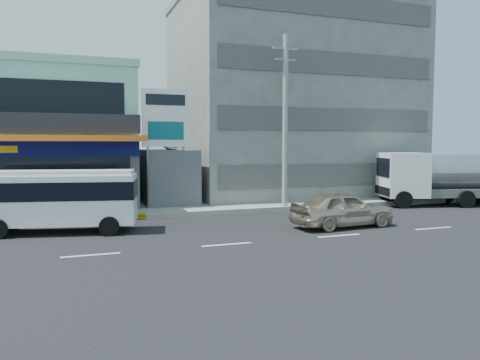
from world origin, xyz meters
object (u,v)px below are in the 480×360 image
Objects in this scene: satellite_dish at (168,149)px; tanker_truck at (443,177)px; concrete_building at (289,102)px; minibus at (59,196)px; sedan at (342,209)px; utility_pole_near at (285,121)px; shop_building at (26,142)px; motorcycle_rider at (107,211)px; billboard at (166,125)px.

tanker_truck is at bearing -16.24° from satellite_dish.
satellite_dish is (-10.00, -4.00, -3.42)m from concrete_building.
sedan is (12.32, -2.96, -0.78)m from minibus.
sedan is at bearing -87.26° from utility_pole_near.
shop_building is 9.64m from motorcycle_rider.
shop_building is at bearing 116.19° from motorcycle_rider.
tanker_truck is (10.40, -1.18, -3.37)m from utility_pole_near.
satellite_dish is (8.00, -2.95, -0.42)m from shop_building.
minibus is at bearing -147.45° from concrete_building.
concrete_building reaches higher than minibus.
satellite_dish is 0.31× the size of sedan.
satellite_dish is at bearing 149.04° from utility_pole_near.
tanker_truck is (10.13, 4.43, 0.94)m from sedan.
concrete_building is at bearing 33.27° from motorcycle_rider.
tanker_truck is (24.40, -7.72, -2.22)m from shop_building.
utility_pole_near reaches higher than motorcycle_rider.
motorcycle_rider is at bearing 64.75° from sedan.
tanker_truck is (16.40, -4.78, -1.80)m from satellite_dish.
minibus is (-5.55, -4.45, -3.31)m from billboard.
utility_pole_near is 4.70× the size of motorcycle_rider.
utility_pole_near is (-4.00, -7.60, -1.85)m from concrete_building.
billboard is 17.45m from tanker_truck.
minibus is 0.78× the size of tanker_truck.
minibus is (1.95, -9.19, -2.38)m from shop_building.
satellite_dish reaches higher than sedan.
concrete_building is 1.60× the size of utility_pole_near.
shop_building reaches higher than sedan.
sedan is (-3.73, -13.21, -6.16)m from concrete_building.
billboard is at bearing 38.55° from sedan.
sedan is at bearing -47.58° from billboard.
motorcycle_rider is at bearing -63.81° from shop_building.
tanker_truck reaches higher than sedan.
tanker_truck is 4.11× the size of motorcycle_rider.
shop_building is 2.52× the size of sedan.
utility_pole_near is (14.00, -6.55, 1.15)m from shop_building.
billboard is at bearing -32.32° from shop_building.
shop_building is 15.50m from utility_pole_near.
concrete_building is 15.04m from sedan.
concrete_building is (18.00, 1.05, 3.00)m from shop_building.
utility_pole_near is 11.06m from motorcycle_rider.
utility_pole_near reaches higher than shop_building.
concrete_building is 11.30m from satellite_dish.
concrete_building is at bearing 28.92° from billboard.
satellite_dish is 0.15× the size of utility_pole_near.
minibus is at bearing 72.62° from sedan.
shop_building reaches higher than tanker_truck.
satellite_dish is 0.22× the size of billboard.
tanker_truck is at bearing -70.25° from sedan.
sedan is (14.27, -12.15, -3.16)m from shop_building.
billboard is at bearing 44.06° from motorcycle_rider.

